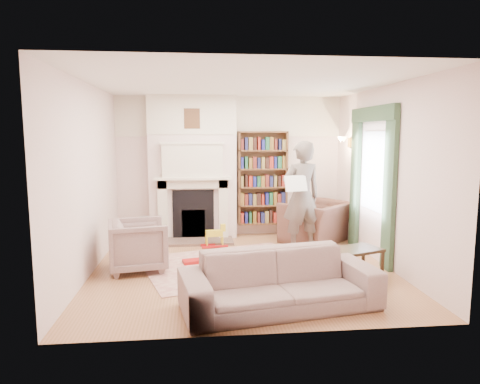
{
  "coord_description": "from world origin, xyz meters",
  "views": [
    {
      "loc": [
        -0.68,
        -6.39,
        2.05
      ],
      "look_at": [
        0.0,
        0.25,
        1.15
      ],
      "focal_mm": 32.0,
      "sensor_mm": 36.0,
      "label": 1
    }
  ],
  "objects": [
    {
      "name": "window",
      "position": [
        2.23,
        0.4,
        1.45
      ],
      "size": [
        0.02,
        0.9,
        1.3
      ],
      "primitive_type": "cube",
      "color": "silver",
      "rests_on": "wall_right"
    },
    {
      "name": "paraffin_heater",
      "position": [
        -1.62,
        1.45,
        0.28
      ],
      "size": [
        0.29,
        0.29,
        0.55
      ],
      "primitive_type": "cylinder",
      "rotation": [
        0.0,
        0.0,
        -0.25
      ],
      "color": "#95979C",
      "rests_on": "floor"
    },
    {
      "name": "bookcase",
      "position": [
        0.65,
        2.12,
        1.18
      ],
      "size": [
        1.0,
        0.24,
        1.85
      ],
      "primitive_type": "cube",
      "color": "brown",
      "rests_on": "floor"
    },
    {
      "name": "pelmet",
      "position": [
        2.19,
        0.4,
        2.38
      ],
      "size": [
        0.09,
        1.7,
        0.24
      ],
      "primitive_type": "cube",
      "color": "#2F472E",
      "rests_on": "wall_right"
    },
    {
      "name": "coffee_table",
      "position": [
        1.55,
        -0.7,
        0.23
      ],
      "size": [
        0.81,
        0.66,
        0.45
      ],
      "primitive_type": null,
      "rotation": [
        0.0,
        0.0,
        0.35
      ],
      "color": "#332311",
      "rests_on": "floor"
    },
    {
      "name": "game_box_lid",
      "position": [
        -0.76,
        0.28,
        0.04
      ],
      "size": [
        0.35,
        0.27,
        0.05
      ],
      "primitive_type": "cube",
      "rotation": [
        0.0,
        0.0,
        0.24
      ],
      "color": "#A31312",
      "rests_on": "rug"
    },
    {
      "name": "armchair_left",
      "position": [
        -1.57,
        0.04,
        0.39
      ],
      "size": [
        0.99,
        0.97,
        0.77
      ],
      "primitive_type": "imported",
      "rotation": [
        0.0,
        0.0,
        1.77
      ],
      "color": "#AB9B8D",
      "rests_on": "floor"
    },
    {
      "name": "armchair_reading",
      "position": [
        1.59,
        1.44,
        0.39
      ],
      "size": [
        1.58,
        1.57,
        0.77
      ],
      "primitive_type": "imported",
      "rotation": [
        0.0,
        0.0,
        3.88
      ],
      "color": "#4A2D27",
      "rests_on": "floor"
    },
    {
      "name": "newspaper",
      "position": [
        0.99,
        0.64,
        1.23
      ],
      "size": [
        0.41,
        0.2,
        0.27
      ],
      "primitive_type": "cube",
      "rotation": [
        -0.35,
        0.0,
        0.22
      ],
      "color": "white",
      "rests_on": "man_reading"
    },
    {
      "name": "curtain_right",
      "position": [
        2.2,
        1.1,
        1.2
      ],
      "size": [
        0.07,
        0.32,
        2.4
      ],
      "primitive_type": "cube",
      "color": "#2F472E",
      "rests_on": "floor"
    },
    {
      "name": "wall_back",
      "position": [
        0.0,
        2.25,
        1.4
      ],
      "size": [
        4.5,
        0.0,
        4.5
      ],
      "primitive_type": "plane",
      "rotation": [
        1.57,
        0.0,
        0.0
      ],
      "color": "white",
      "rests_on": "floor"
    },
    {
      "name": "comic_annuals",
      "position": [
        0.37,
        -0.51,
        0.02
      ],
      "size": [
        0.65,
        0.31,
        0.02
      ],
      "color": "red",
      "rests_on": "rug"
    },
    {
      "name": "wall_right",
      "position": [
        2.25,
        0.0,
        1.4
      ],
      "size": [
        0.0,
        4.5,
        4.5
      ],
      "primitive_type": "plane",
      "rotation": [
        1.57,
        0.0,
        -1.57
      ],
      "color": "white",
      "rests_on": "floor"
    },
    {
      "name": "ceiling",
      "position": [
        0.0,
        0.0,
        2.8
      ],
      "size": [
        4.5,
        4.5,
        0.0
      ],
      "primitive_type": "plane",
      "rotation": [
        3.14,
        0.0,
        0.0
      ],
      "color": "white",
      "rests_on": "wall_back"
    },
    {
      "name": "wall_sconce",
      "position": [
        2.03,
        1.5,
        1.9
      ],
      "size": [
        0.2,
        0.24,
        0.24
      ],
      "primitive_type": null,
      "color": "gold",
      "rests_on": "wall_right"
    },
    {
      "name": "floor",
      "position": [
        0.0,
        0.0,
        0.0
      ],
      "size": [
        4.5,
        4.5,
        0.0
      ],
      "primitive_type": "plane",
      "color": "#99663D",
      "rests_on": "ground"
    },
    {
      "name": "wall_left",
      "position": [
        -2.25,
        0.0,
        1.4
      ],
      "size": [
        0.0,
        4.5,
        4.5
      ],
      "primitive_type": "plane",
      "rotation": [
        1.57,
        0.0,
        1.57
      ],
      "color": "white",
      "rests_on": "floor"
    },
    {
      "name": "rug",
      "position": [
        -0.21,
        0.14,
        0.01
      ],
      "size": [
        3.0,
        2.61,
        0.01
      ],
      "primitive_type": "cube",
      "rotation": [
        0.0,
        0.0,
        0.3
      ],
      "color": "beige",
      "rests_on": "floor"
    },
    {
      "name": "board_game",
      "position": [
        -0.26,
        -0.47,
        0.03
      ],
      "size": [
        0.39,
        0.39,
        0.03
      ],
      "primitive_type": "cube",
      "rotation": [
        0.0,
        0.0,
        0.15
      ],
      "color": "gold",
      "rests_on": "rug"
    },
    {
      "name": "curtain_left",
      "position": [
        2.2,
        -0.3,
        1.2
      ],
      "size": [
        0.07,
        0.32,
        2.4
      ],
      "primitive_type": "cube",
      "color": "#2F472E",
      "rests_on": "floor"
    },
    {
      "name": "wall_front",
      "position": [
        0.0,
        -2.25,
        1.4
      ],
      "size": [
        4.5,
        0.0,
        4.5
      ],
      "primitive_type": "plane",
      "rotation": [
        -1.57,
        0.0,
        0.0
      ],
      "color": "white",
      "rests_on": "floor"
    },
    {
      "name": "fireplace",
      "position": [
        -0.75,
        2.05,
        1.39
      ],
      "size": [
        1.7,
        0.58,
        2.8
      ],
      "color": "white",
      "rests_on": "floor"
    },
    {
      "name": "sofa",
      "position": [
        0.28,
        -1.61,
        0.34
      ],
      "size": [
        2.43,
        1.28,
        0.67
      ],
      "primitive_type": "imported",
      "rotation": [
        0.0,
        0.0,
        0.17
      ],
      "color": "gray",
      "rests_on": "floor"
    },
    {
      "name": "rocking_horse",
      "position": [
        -0.37,
        1.25,
        0.21
      ],
      "size": [
        0.5,
        0.25,
        0.42
      ],
      "primitive_type": null,
      "rotation": [
        0.0,
        0.0,
        0.13
      ],
      "color": "gold",
      "rests_on": "rug"
    },
    {
      "name": "man_reading",
      "position": [
        1.14,
        0.84,
        0.97
      ],
      "size": [
        0.79,
        0.61,
        1.94
      ],
      "primitive_type": "imported",
      "rotation": [
        0.0,
        0.0,
        3.36
      ],
      "color": "#5C514A",
      "rests_on": "floor"
    }
  ]
}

